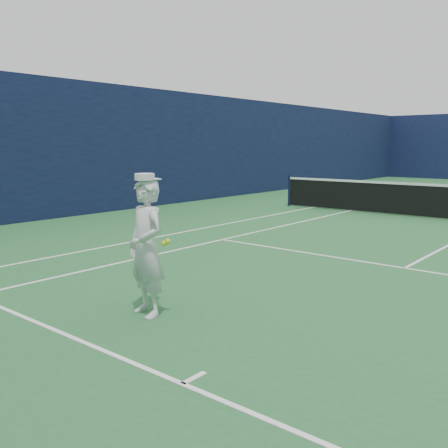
{
  "coord_description": "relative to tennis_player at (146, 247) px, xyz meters",
  "views": [
    {
      "loc": [
        2.94,
        -14.85,
        2.11
      ],
      "look_at": [
        -1.63,
        -9.33,
        0.97
      ],
      "focal_mm": 40.0,
      "sensor_mm": 36.0,
      "label": 1
    }
  ],
  "objects": [
    {
      "name": "tennis_player",
      "position": [
        0.0,
        0.0,
        0.0
      ],
      "size": [
        0.74,
        0.6,
        1.77
      ],
      "rotation": [
        0.0,
        0.0,
        -0.21
      ],
      "color": "white",
      "rests_on": "ground"
    }
  ]
}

